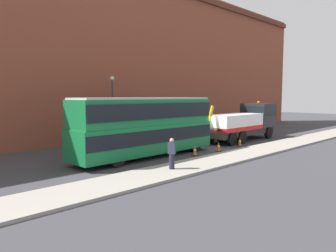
# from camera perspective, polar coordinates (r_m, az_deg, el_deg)

# --- Properties ---
(ground_plane) EXTENTS (120.00, 120.00, 0.00)m
(ground_plane) POSITION_cam_1_polar(r_m,az_deg,el_deg) (26.22, 6.76, -3.75)
(ground_plane) COLOR #38383D
(near_kerb) EXTENTS (60.00, 2.80, 0.15)m
(near_kerb) POSITION_cam_1_polar(r_m,az_deg,el_deg) (23.84, 14.67, -4.62)
(near_kerb) COLOR gray
(near_kerb) RESTS_ON ground_plane
(building_facade) EXTENTS (60.00, 1.50, 16.00)m
(building_facade) POSITION_cam_1_polar(r_m,az_deg,el_deg) (32.33, -5.49, 12.33)
(building_facade) COLOR brown
(building_facade) RESTS_ON ground_plane
(recovery_tow_truck) EXTENTS (10.18, 2.88, 3.67)m
(recovery_tow_truck) POSITION_cam_1_polar(r_m,az_deg,el_deg) (30.73, 13.52, 0.78)
(recovery_tow_truck) COLOR #2D2D2D
(recovery_tow_truck) RESTS_ON ground_plane
(double_decker_bus) EXTENTS (11.10, 2.85, 4.06)m
(double_decker_bus) POSITION_cam_1_polar(r_m,az_deg,el_deg) (21.46, -3.88, 0.26)
(double_decker_bus) COLOR #146B38
(double_decker_bus) RESTS_ON ground_plane
(pedestrian_onlooker) EXTENTS (0.41, 0.47, 1.71)m
(pedestrian_onlooker) POSITION_cam_1_polar(r_m,az_deg,el_deg) (17.41, 0.69, -5.06)
(pedestrian_onlooker) COLOR #232333
(pedestrian_onlooker) RESTS_ON near_kerb
(traffic_cone_near_bus) EXTENTS (0.36, 0.36, 0.72)m
(traffic_cone_near_bus) POSITION_cam_1_polar(r_m,az_deg,el_deg) (22.30, 4.86, -4.45)
(traffic_cone_near_bus) COLOR orange
(traffic_cone_near_bus) RESTS_ON ground_plane
(traffic_cone_midway) EXTENTS (0.36, 0.36, 0.72)m
(traffic_cone_midway) POSITION_cam_1_polar(r_m,az_deg,el_deg) (24.22, 9.08, -3.72)
(traffic_cone_midway) COLOR orange
(traffic_cone_midway) RESTS_ON ground_plane
(traffic_cone_near_truck) EXTENTS (0.36, 0.36, 0.72)m
(traffic_cone_near_truck) POSITION_cam_1_polar(r_m,az_deg,el_deg) (27.18, 12.80, -2.80)
(traffic_cone_near_truck) COLOR orange
(traffic_cone_near_truck) RESTS_ON ground_plane
(street_lamp) EXTENTS (0.36, 0.36, 5.83)m
(street_lamp) POSITION_cam_1_polar(r_m,az_deg,el_deg) (27.61, -9.93, 3.91)
(street_lamp) COLOR #38383D
(street_lamp) RESTS_ON ground_plane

